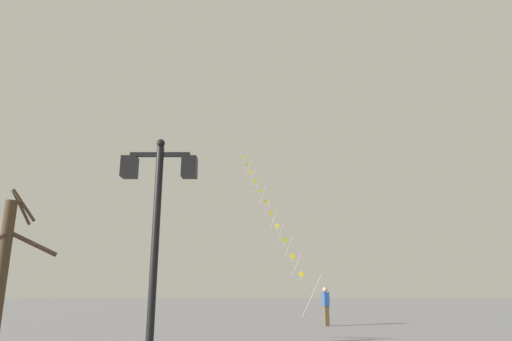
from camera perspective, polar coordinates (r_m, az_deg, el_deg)
name	(u,v)px	position (r m, az deg, el deg)	size (l,w,h in m)	color
ground_plane	(259,327)	(20.86, 0.44, -19.21)	(160.00, 160.00, 0.00)	gray
twin_lantern_lamp_post	(155,207)	(8.58, -12.60, -4.53)	(1.42, 0.28, 4.38)	black
kite_train	(268,210)	(31.70, 1.47, -5.02)	(4.61, 16.84, 13.44)	brown
kite_flyer	(324,305)	(21.67, 8.58, -16.50)	(0.32, 0.63, 1.71)	brown
bare_tree	(1,270)	(12.88, -29.56, -10.95)	(1.35, 2.61, 4.08)	#423323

